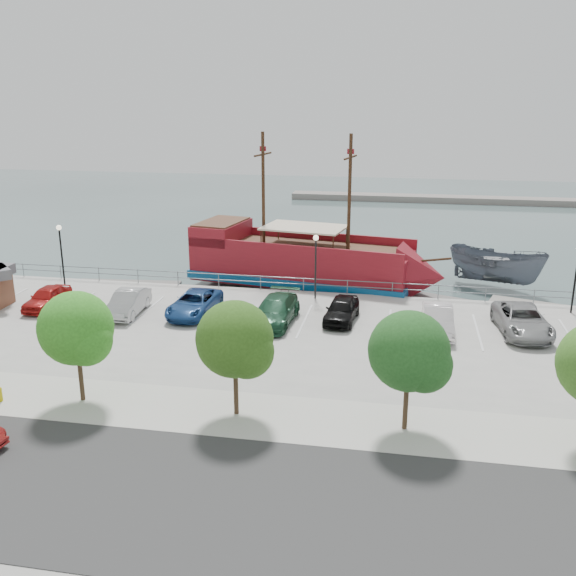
# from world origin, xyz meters

# --- Properties ---
(ground) EXTENTS (160.00, 160.00, 0.00)m
(ground) POSITION_xyz_m (0.00, 0.00, -1.00)
(ground) COLOR #384A49
(street) EXTENTS (100.00, 8.00, 0.04)m
(street) POSITION_xyz_m (0.00, -16.00, 0.01)
(street) COLOR #343434
(street) RESTS_ON land_slab
(sidewalk) EXTENTS (100.00, 4.00, 0.05)m
(sidewalk) POSITION_xyz_m (0.00, -10.00, 0.01)
(sidewalk) COLOR beige
(sidewalk) RESTS_ON land_slab
(seawall_railing) EXTENTS (50.00, 0.06, 1.00)m
(seawall_railing) POSITION_xyz_m (0.00, 7.80, 0.53)
(seawall_railing) COLOR slate
(seawall_railing) RESTS_ON land_slab
(far_shore) EXTENTS (40.00, 3.00, 0.80)m
(far_shore) POSITION_xyz_m (10.00, 55.00, -0.60)
(far_shore) COLOR gray
(far_shore) RESTS_ON ground
(pirate_ship) EXTENTS (19.18, 8.25, 11.92)m
(pirate_ship) POSITION_xyz_m (-0.42, 11.40, 1.00)
(pirate_ship) COLOR maroon
(pirate_ship) RESTS_ON ground
(patrol_boat) EXTENTS (7.91, 6.08, 2.90)m
(patrol_boat) POSITION_xyz_m (12.45, 14.52, 0.45)
(patrol_boat) COLOR #545A65
(patrol_boat) RESTS_ON ground
(dock_west) EXTENTS (7.92, 2.95, 0.44)m
(dock_west) POSITION_xyz_m (-14.55, 9.20, -0.78)
(dock_west) COLOR slate
(dock_west) RESTS_ON ground
(dock_mid) EXTENTS (7.94, 4.97, 0.44)m
(dock_mid) POSITION_xyz_m (9.01, 9.20, -0.78)
(dock_mid) COLOR slate
(dock_mid) RESTS_ON ground
(dock_east) EXTENTS (7.80, 4.31, 0.43)m
(dock_east) POSITION_xyz_m (15.23, 9.20, -0.79)
(dock_east) COLOR gray
(dock_east) RESTS_ON ground
(fire_hydrant) EXTENTS (0.25, 0.25, 0.71)m
(fire_hydrant) POSITION_xyz_m (-11.51, -10.80, 0.39)
(fire_hydrant) COLOR #C3B106
(fire_hydrant) RESTS_ON sidewalk
(lamp_post_left) EXTENTS (0.36, 0.36, 4.28)m
(lamp_post_left) POSITION_xyz_m (-18.00, 6.50, 2.94)
(lamp_post_left) COLOR black
(lamp_post_left) RESTS_ON land_slab
(lamp_post_mid) EXTENTS (0.36, 0.36, 4.28)m
(lamp_post_mid) POSITION_xyz_m (0.00, 6.50, 2.94)
(lamp_post_mid) COLOR black
(lamp_post_mid) RESTS_ON land_slab
(tree_c) EXTENTS (3.30, 3.20, 5.00)m
(tree_c) POSITION_xyz_m (-7.85, -10.07, 3.30)
(tree_c) COLOR #473321
(tree_c) RESTS_ON sidewalk
(tree_d) EXTENTS (3.30, 3.20, 5.00)m
(tree_d) POSITION_xyz_m (-0.85, -10.07, 3.30)
(tree_d) COLOR #473321
(tree_d) RESTS_ON sidewalk
(tree_e) EXTENTS (3.30, 3.20, 5.00)m
(tree_e) POSITION_xyz_m (6.15, -10.07, 3.30)
(tree_e) COLOR #473321
(tree_e) RESTS_ON sidewalk
(parked_car_a) EXTENTS (1.64, 4.08, 1.39)m
(parked_car_a) POSITION_xyz_m (-16.34, 1.44, 0.69)
(parked_car_a) COLOR #A51513
(parked_car_a) RESTS_ON land_slab
(parked_car_b) EXTENTS (1.84, 4.58, 1.48)m
(parked_car_b) POSITION_xyz_m (-10.83, 1.24, 0.74)
(parked_car_b) COLOR #A6A6A6
(parked_car_b) RESTS_ON land_slab
(parked_car_c) EXTENTS (2.53, 5.16, 1.41)m
(parked_car_c) POSITION_xyz_m (-6.82, 1.96, 0.70)
(parked_car_c) COLOR navy
(parked_car_c) RESTS_ON land_slab
(parked_car_d) EXTENTS (2.47, 5.44, 1.55)m
(parked_car_d) POSITION_xyz_m (-1.64, 1.31, 0.77)
(parked_car_d) COLOR #1C4A2F
(parked_car_d) RESTS_ON land_slab
(parked_car_e) EXTENTS (2.06, 4.37, 1.45)m
(parked_car_e) POSITION_xyz_m (2.17, 2.39, 0.72)
(parked_car_e) COLOR black
(parked_car_e) RESTS_ON land_slab
(parked_car_f) EXTENTS (1.71, 4.68, 1.53)m
(parked_car_f) POSITION_xyz_m (7.70, 1.47, 0.77)
(parked_car_f) COLOR white
(parked_car_f) RESTS_ON land_slab
(parked_car_g) EXTENTS (3.06, 5.76, 1.54)m
(parked_car_g) POSITION_xyz_m (12.39, 2.25, 0.77)
(parked_car_g) COLOR gray
(parked_car_g) RESTS_ON land_slab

